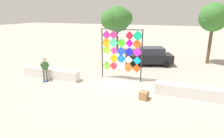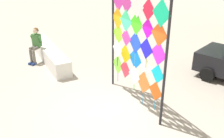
% 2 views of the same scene
% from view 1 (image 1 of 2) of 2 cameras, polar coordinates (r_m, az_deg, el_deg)
% --- Properties ---
extents(ground, '(120.00, 120.00, 0.00)m').
position_cam_1_polar(ground, '(12.01, 1.23, -4.57)').
color(ground, '#ADA393').
extents(plaza_ledge_left, '(4.22, 0.61, 0.64)m').
position_cam_1_polar(plaza_ledge_left, '(13.71, -17.80, -1.26)').
color(plaza_ledge_left, silver).
rests_on(plaza_ledge_left, ground).
extents(plaza_ledge_right, '(4.22, 0.61, 0.64)m').
position_cam_1_polar(plaza_ledge_right, '(10.93, 23.89, -6.47)').
color(plaza_ledge_right, silver).
rests_on(plaza_ledge_right, ground).
extents(kite_display_rack, '(2.77, 0.09, 3.37)m').
position_cam_1_polar(kite_display_rack, '(12.36, 2.74, 5.50)').
color(kite_display_rack, '#232328').
rests_on(kite_display_rack, ground).
extents(seated_vendor, '(0.67, 0.72, 1.48)m').
position_cam_1_polar(seated_vendor, '(13.22, -19.50, 0.42)').
color(seated_vendor, '#666056').
rests_on(seated_vendor, ground).
extents(parked_car, '(4.25, 2.90, 1.52)m').
position_cam_1_polar(parked_car, '(16.52, 10.99, 3.81)').
color(parked_car, black).
rests_on(parked_car, ground).
extents(cardboard_box_large, '(0.48, 0.53, 0.42)m').
position_cam_1_polar(cardboard_box_large, '(10.09, 9.56, -7.77)').
color(cardboard_box_large, '#9E754C').
rests_on(cardboard_box_large, ground).
extents(tree_far_right, '(3.21, 3.37, 5.05)m').
position_cam_1_polar(tree_far_right, '(21.90, 1.29, 14.62)').
color(tree_far_right, brown).
rests_on(tree_far_right, ground).
extents(tree_palm_like, '(2.35, 2.48, 5.13)m').
position_cam_1_polar(tree_palm_like, '(18.24, 28.14, 13.56)').
color(tree_palm_like, brown).
rests_on(tree_palm_like, ground).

